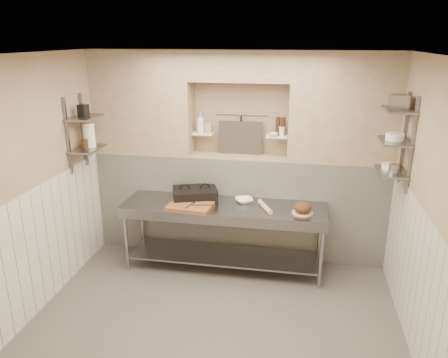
% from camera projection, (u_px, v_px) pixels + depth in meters
% --- Properties ---
extents(floor, '(4.00, 3.90, 0.10)m').
position_uv_depth(floor, '(214.00, 327.00, 4.74)').
color(floor, '#56514C').
rests_on(floor, ground).
extents(ceiling, '(4.00, 3.90, 0.10)m').
position_uv_depth(ceiling, '(212.00, 49.00, 3.84)').
color(ceiling, silver).
rests_on(ceiling, ground).
extents(wall_left, '(0.10, 3.90, 2.80)m').
position_uv_depth(wall_left, '(24.00, 190.00, 4.64)').
color(wall_left, tan).
rests_on(wall_left, ground).
extents(wall_right, '(0.10, 3.90, 2.80)m').
position_uv_depth(wall_right, '(435.00, 217.00, 3.94)').
color(wall_right, tan).
rests_on(wall_right, ground).
extents(wall_back, '(4.00, 0.10, 2.80)m').
position_uv_depth(wall_back, '(242.00, 152.00, 6.16)').
color(wall_back, tan).
rests_on(wall_back, ground).
extents(wall_front, '(4.00, 0.10, 2.80)m').
position_uv_depth(wall_front, '(140.00, 331.00, 2.42)').
color(wall_front, tan).
rests_on(wall_front, ground).
extents(backwall_lower, '(4.00, 0.40, 1.40)m').
position_uv_depth(backwall_lower, '(239.00, 205.00, 6.14)').
color(backwall_lower, white).
rests_on(backwall_lower, floor).
extents(alcove_sill, '(1.30, 0.40, 0.02)m').
position_uv_depth(alcove_sill, '(239.00, 156.00, 5.92)').
color(alcove_sill, tan).
rests_on(alcove_sill, backwall_lower).
extents(backwall_pillar_left, '(1.35, 0.40, 1.40)m').
position_uv_depth(backwall_pillar_left, '(143.00, 102.00, 5.93)').
color(backwall_pillar_left, tan).
rests_on(backwall_pillar_left, backwall_lower).
extents(backwall_pillar_right, '(1.35, 0.40, 1.40)m').
position_uv_depth(backwall_pillar_right, '(344.00, 108.00, 5.48)').
color(backwall_pillar_right, tan).
rests_on(backwall_pillar_right, backwall_lower).
extents(backwall_header, '(1.30, 0.40, 0.40)m').
position_uv_depth(backwall_header, '(240.00, 66.00, 5.55)').
color(backwall_header, tan).
rests_on(backwall_header, backwall_lower).
extents(wainscot_left, '(0.02, 3.90, 1.40)m').
position_uv_depth(wainscot_left, '(38.00, 250.00, 4.85)').
color(wainscot_left, white).
rests_on(wainscot_left, floor).
extents(wainscot_right, '(0.02, 3.90, 1.40)m').
position_uv_depth(wainscot_right, '(417.00, 284.00, 4.17)').
color(wainscot_right, white).
rests_on(wainscot_right, floor).
extents(alcove_shelf_left, '(0.28, 0.16, 0.02)m').
position_uv_depth(alcove_shelf_left, '(203.00, 134.00, 5.92)').
color(alcove_shelf_left, white).
rests_on(alcove_shelf_left, backwall_lower).
extents(alcove_shelf_right, '(0.28, 0.16, 0.02)m').
position_uv_depth(alcove_shelf_right, '(277.00, 136.00, 5.75)').
color(alcove_shelf_right, white).
rests_on(alcove_shelf_right, backwall_lower).
extents(utensil_rail, '(0.70, 0.02, 0.02)m').
position_uv_depth(utensil_rail, '(241.00, 114.00, 5.91)').
color(utensil_rail, gray).
rests_on(utensil_rail, wall_back).
extents(hanging_steel, '(0.02, 0.02, 0.30)m').
position_uv_depth(hanging_steel, '(241.00, 127.00, 5.95)').
color(hanging_steel, black).
rests_on(hanging_steel, utensil_rail).
extents(splash_panel, '(0.60, 0.08, 0.45)m').
position_uv_depth(splash_panel, '(240.00, 138.00, 5.94)').
color(splash_panel, '#383330').
rests_on(splash_panel, alcove_sill).
extents(shelf_rail_left_a, '(0.03, 0.03, 0.95)m').
position_uv_depth(shelf_rail_left_a, '(84.00, 130.00, 5.67)').
color(shelf_rail_left_a, slate).
rests_on(shelf_rail_left_a, wall_left).
extents(shelf_rail_left_b, '(0.03, 0.03, 0.95)m').
position_uv_depth(shelf_rail_left_b, '(68.00, 136.00, 5.30)').
color(shelf_rail_left_b, slate).
rests_on(shelf_rail_left_b, wall_left).
extents(wall_shelf_left_lower, '(0.30, 0.50, 0.02)m').
position_uv_depth(wall_shelf_left_lower, '(88.00, 149.00, 5.52)').
color(wall_shelf_left_lower, slate).
rests_on(wall_shelf_left_lower, wall_left).
extents(wall_shelf_left_upper, '(0.30, 0.50, 0.03)m').
position_uv_depth(wall_shelf_left_upper, '(84.00, 117.00, 5.40)').
color(wall_shelf_left_upper, slate).
rests_on(wall_shelf_left_upper, wall_left).
extents(shelf_rail_right_a, '(0.03, 0.03, 1.05)m').
position_uv_depth(shelf_rail_right_a, '(404.00, 138.00, 4.98)').
color(shelf_rail_right_a, slate).
rests_on(shelf_rail_right_a, wall_right).
extents(shelf_rail_right_b, '(0.03, 0.03, 1.05)m').
position_uv_depth(shelf_rail_right_b, '(412.00, 146.00, 4.61)').
color(shelf_rail_right_b, slate).
rests_on(shelf_rail_right_b, wall_right).
extents(wall_shelf_right_lower, '(0.30, 0.50, 0.02)m').
position_uv_depth(wall_shelf_right_lower, '(391.00, 172.00, 4.93)').
color(wall_shelf_right_lower, slate).
rests_on(wall_shelf_right_lower, wall_right).
extents(wall_shelf_right_mid, '(0.30, 0.50, 0.02)m').
position_uv_depth(wall_shelf_right_mid, '(395.00, 141.00, 4.82)').
color(wall_shelf_right_mid, slate).
rests_on(wall_shelf_right_mid, wall_right).
extents(wall_shelf_right_upper, '(0.30, 0.50, 0.03)m').
position_uv_depth(wall_shelf_right_upper, '(399.00, 110.00, 4.71)').
color(wall_shelf_right_upper, slate).
rests_on(wall_shelf_right_upper, wall_right).
extents(prep_table, '(2.60, 0.70, 0.90)m').
position_uv_depth(prep_table, '(224.00, 224.00, 5.65)').
color(prep_table, gray).
rests_on(prep_table, floor).
extents(panini_press, '(0.67, 0.57, 0.15)m').
position_uv_depth(panini_press, '(195.00, 194.00, 5.74)').
color(panini_press, black).
rests_on(panini_press, prep_table).
extents(cutting_board, '(0.57, 0.42, 0.05)m').
position_uv_depth(cutting_board, '(190.00, 206.00, 5.47)').
color(cutting_board, brown).
rests_on(cutting_board, prep_table).
extents(knife_blade, '(0.26, 0.09, 0.01)m').
position_uv_depth(knife_blade, '(202.00, 205.00, 5.44)').
color(knife_blade, gray).
rests_on(knife_blade, cutting_board).
extents(tongs, '(0.08, 0.23, 0.02)m').
position_uv_depth(tongs, '(190.00, 205.00, 5.42)').
color(tongs, gray).
rests_on(tongs, cutting_board).
extents(mixing_bowl, '(0.29, 0.29, 0.05)m').
position_uv_depth(mixing_bowl, '(244.00, 200.00, 5.67)').
color(mixing_bowl, white).
rests_on(mixing_bowl, prep_table).
extents(rolling_pin, '(0.22, 0.38, 0.06)m').
position_uv_depth(rolling_pin, '(265.00, 207.00, 5.44)').
color(rolling_pin, '#CFB294').
rests_on(rolling_pin, prep_table).
extents(bread_board, '(0.25, 0.25, 0.01)m').
position_uv_depth(bread_board, '(302.00, 213.00, 5.31)').
color(bread_board, '#CFB294').
rests_on(bread_board, prep_table).
extents(bread_loaf, '(0.22, 0.22, 0.13)m').
position_uv_depth(bread_loaf, '(303.00, 207.00, 5.29)').
color(bread_loaf, '#4C2D19').
rests_on(bread_loaf, bread_board).
extents(bottle_soap, '(0.11, 0.12, 0.27)m').
position_uv_depth(bottle_soap, '(201.00, 123.00, 5.85)').
color(bottle_soap, white).
rests_on(bottle_soap, alcove_shelf_left).
extents(jar_alcove, '(0.09, 0.09, 0.13)m').
position_uv_depth(jar_alcove, '(209.00, 128.00, 5.88)').
color(jar_alcove, tan).
rests_on(jar_alcove, alcove_shelf_left).
extents(bowl_alcove, '(0.16, 0.16, 0.04)m').
position_uv_depth(bowl_alcove, '(273.00, 135.00, 5.70)').
color(bowl_alcove, white).
rests_on(bowl_alcove, alcove_shelf_right).
extents(condiment_a, '(0.07, 0.07, 0.24)m').
position_uv_depth(condiment_a, '(283.00, 126.00, 5.71)').
color(condiment_a, '#311D0E').
rests_on(condiment_a, alcove_shelf_right).
extents(condiment_b, '(0.06, 0.06, 0.24)m').
position_uv_depth(condiment_b, '(278.00, 126.00, 5.73)').
color(condiment_b, '#311D0E').
rests_on(condiment_b, alcove_shelf_right).
extents(condiment_c, '(0.07, 0.07, 0.12)m').
position_uv_depth(condiment_c, '(282.00, 131.00, 5.72)').
color(condiment_c, white).
rests_on(condiment_c, alcove_shelf_right).
extents(jug_left, '(0.15, 0.15, 0.30)m').
position_uv_depth(jug_left, '(89.00, 135.00, 5.54)').
color(jug_left, white).
rests_on(jug_left, wall_shelf_left_lower).
extents(jar_left, '(0.08, 0.08, 0.12)m').
position_uv_depth(jar_left, '(85.00, 144.00, 5.44)').
color(jar_left, '#311D0E').
rests_on(jar_left, wall_shelf_left_lower).
extents(box_left_upper, '(0.12, 0.12, 0.15)m').
position_uv_depth(box_left_upper, '(83.00, 111.00, 5.36)').
color(box_left_upper, black).
rests_on(box_left_upper, wall_shelf_left_upper).
extents(bowl_right, '(0.19, 0.19, 0.06)m').
position_uv_depth(bowl_right, '(390.00, 166.00, 4.98)').
color(bowl_right, white).
rests_on(bowl_right, wall_shelf_right_lower).
extents(canister_right, '(0.11, 0.11, 0.11)m').
position_uv_depth(canister_right, '(394.00, 169.00, 4.79)').
color(canister_right, gray).
rests_on(canister_right, wall_shelf_right_lower).
extents(bowl_right_mid, '(0.20, 0.20, 0.07)m').
position_uv_depth(bowl_right_mid, '(395.00, 137.00, 4.83)').
color(bowl_right_mid, white).
rests_on(bowl_right_mid, wall_shelf_right_mid).
extents(basket_right, '(0.19, 0.23, 0.14)m').
position_uv_depth(basket_right, '(399.00, 101.00, 4.73)').
color(basket_right, gray).
rests_on(basket_right, wall_shelf_right_upper).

